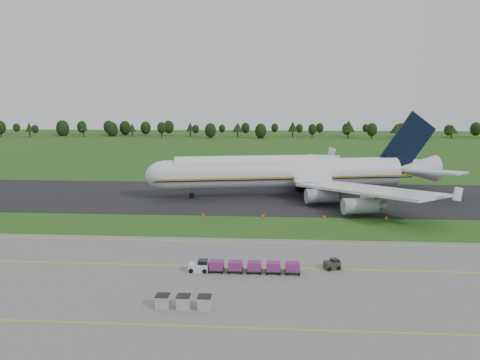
# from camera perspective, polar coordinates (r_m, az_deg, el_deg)

# --- Properties ---
(ground) EXTENTS (600.00, 600.00, 0.00)m
(ground) POSITION_cam_1_polar(r_m,az_deg,el_deg) (88.40, 0.34, -5.69)
(ground) COLOR #255118
(ground) RESTS_ON ground
(apron) EXTENTS (300.00, 52.00, 0.06)m
(apron) POSITION_cam_1_polar(r_m,az_deg,el_deg) (56.39, -1.89, -14.74)
(apron) COLOR slate
(apron) RESTS_ON ground
(taxiway) EXTENTS (300.00, 40.00, 0.08)m
(taxiway) POSITION_cam_1_polar(r_m,az_deg,el_deg) (115.61, 1.21, -2.03)
(taxiway) COLOR black
(taxiway) RESTS_ON ground
(apron_markings) EXTENTS (300.00, 30.20, 0.01)m
(apron_markings) POSITION_cam_1_polar(r_m,az_deg,el_deg) (62.82, -1.23, -12.09)
(apron_markings) COLOR yellow
(apron_markings) RESTS_ON apron
(tree_line) EXTENTS (524.56, 22.57, 11.74)m
(tree_line) POSITION_cam_1_polar(r_m,az_deg,el_deg) (305.42, 4.30, 6.31)
(tree_line) COLOR black
(tree_line) RESTS_ON ground
(aircraft) EXTENTS (74.79, 71.37, 20.92)m
(aircraft) POSITION_cam_1_polar(r_m,az_deg,el_deg) (116.38, 6.05, 0.96)
(aircraft) COLOR silver
(aircraft) RESTS_ON ground
(baggage_train) EXTENTS (15.30, 1.62, 1.56)m
(baggage_train) POSITION_cam_1_polar(r_m,az_deg,el_deg) (65.08, 0.31, -10.51)
(baggage_train) COLOR silver
(baggage_train) RESTS_ON apron
(utility_cart) EXTENTS (2.40, 1.90, 1.15)m
(utility_cart) POSITION_cam_1_polar(r_m,az_deg,el_deg) (67.65, 11.16, -10.16)
(utility_cart) COLOR #292D1F
(utility_cart) RESTS_ON apron
(uld_row) EXTENTS (6.34, 1.54, 1.52)m
(uld_row) POSITION_cam_1_polar(r_m,az_deg,el_deg) (55.06, -6.89, -14.52)
(uld_row) COLOR #A2A2A2
(uld_row) RESTS_ON apron
(edge_markers) EXTENTS (37.26, 0.30, 0.60)m
(edge_markers) POSITION_cam_1_polar(r_m,az_deg,el_deg) (95.17, 6.56, -4.48)
(edge_markers) COLOR #F85D07
(edge_markers) RESTS_ON ground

